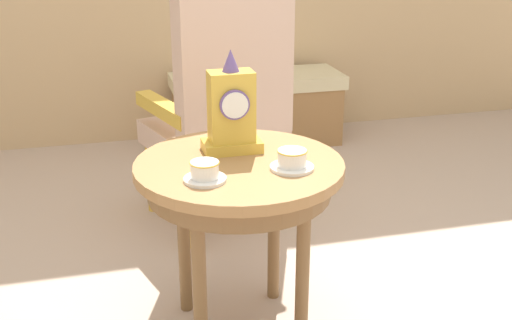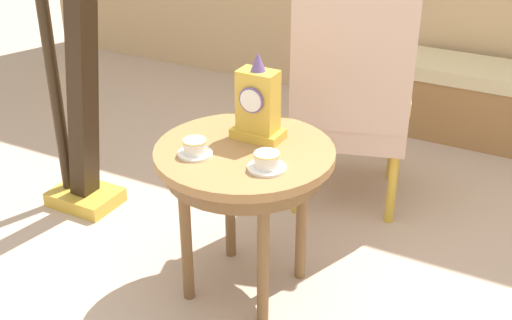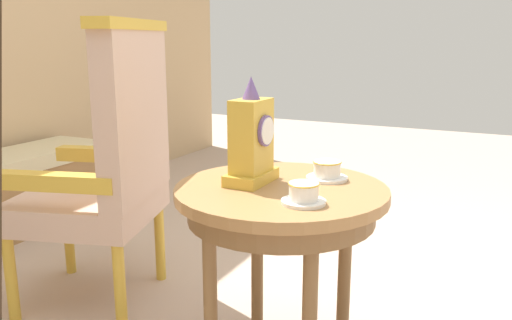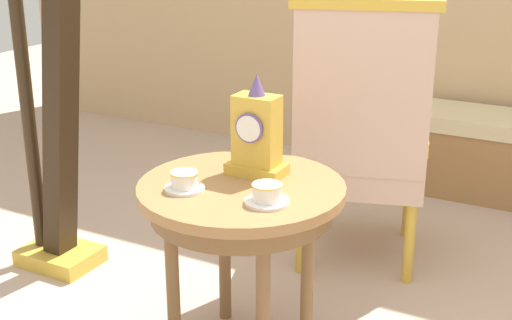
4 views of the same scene
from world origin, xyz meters
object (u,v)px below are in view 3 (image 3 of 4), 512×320
Objects in this scene: side_table at (281,210)px; teacup_right at (327,171)px; teacup_left at (304,194)px; mantel_clock at (252,141)px; armchair at (109,162)px; window_bench at (19,190)px.

teacup_right reaches higher than side_table.
side_table is 0.21m from teacup_left.
mantel_clock is at bearing 89.96° from side_table.
side_table is 1.98× the size of mantel_clock.
side_table is at bearing 145.18° from teacup_right.
armchair is 1.09× the size of window_bench.
teacup_left is at bearing -108.68° from window_bench.
teacup_right is 0.12× the size of armchair.
teacup_left is at bearing -119.86° from mantel_clock.
side_table is 1.98m from window_bench.
window_bench is at bearing 73.78° from side_table.
armchair is (-0.03, 0.89, -0.06)m from teacup_right.
teacup_right is 0.27m from mantel_clock.
teacup_left is 0.12× the size of window_bench.
armchair is at bearing 92.11° from teacup_right.
teacup_left is 0.11× the size of armchair.
side_table is at bearing -97.87° from armchair.
teacup_right is (0.14, -0.10, 0.11)m from side_table.
teacup_right is at bearing -87.89° from armchair.
side_table reaches higher than window_bench.
teacup_left is 0.38× the size of mantel_clock.
window_bench is at bearing 72.89° from mantel_clock.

